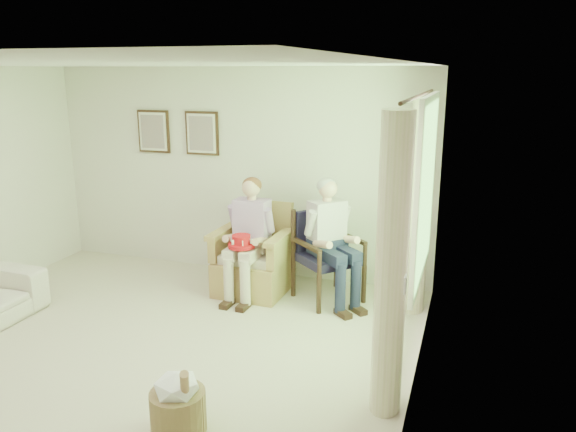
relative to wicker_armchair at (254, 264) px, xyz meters
The scene contains 15 objects.
floor 2.20m from the wicker_armchair, 102.50° to the right, with size 5.50×5.50×0.00m, color beige.
back_wall 1.25m from the wicker_armchair, 127.10° to the left, with size 5.00×0.04×2.60m, color silver.
right_wall 3.09m from the wicker_armchair, 46.35° to the right, with size 0.04×5.50×2.60m, color silver.
ceiling 3.15m from the wicker_armchair, 102.50° to the right, with size 5.00×5.50×0.02m, color white.
window 2.53m from the wicker_armchair, 24.93° to the right, with size 0.13×2.50×1.63m.
curtain_left 2.79m from the wicker_armchair, 45.73° to the right, with size 0.34×0.34×2.30m, color beige.
curtain_right 2.03m from the wicker_armchair, ahead, with size 0.34×0.34×2.30m, color beige.
framed_print_left 2.25m from the wicker_armchair, 160.15° to the left, with size 0.45×0.05×0.55m.
framed_print_right 1.81m from the wicker_armchair, 147.58° to the left, with size 0.45×0.05×0.55m.
wicker_armchair is the anchor object (origin of this frame).
wood_armchair 0.93m from the wicker_armchair, ahead, with size 0.65×0.61×1.01m.
person_wicker 0.48m from the wicker_armchair, 90.00° to the right, with size 0.40×0.63×1.35m.
person_dark 1.02m from the wicker_armchair, ahead, with size 0.40×0.63×1.39m.
red_hat 0.50m from the wicker_armchair, 91.30° to the right, with size 0.30×0.30×0.14m.
hatbox 2.73m from the wicker_armchair, 79.85° to the right, with size 0.47×0.47×0.60m.
Camera 1 is at (2.84, -3.70, 2.56)m, focal length 35.00 mm.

